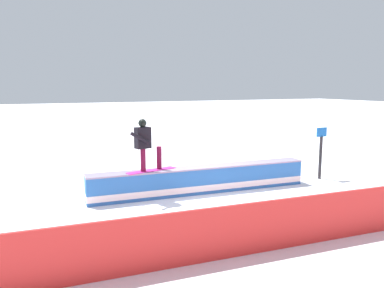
{
  "coord_description": "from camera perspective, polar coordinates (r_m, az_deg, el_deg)",
  "views": [
    {
      "loc": [
        4.67,
        9.6,
        3.07
      ],
      "look_at": [
        0.74,
        0.95,
        1.6
      ],
      "focal_mm": 35.56,
      "sensor_mm": 36.0,
      "label": 1
    }
  ],
  "objects": [
    {
      "name": "safety_fence",
      "position": [
        7.67,
        15.21,
        -11.21
      ],
      "size": [
        13.35,
        0.89,
        0.97
      ],
      "primitive_type": "cube",
      "rotation": [
        0.0,
        0.0,
        -0.06
      ],
      "color": "red",
      "rests_on": "ground_plane"
    },
    {
      "name": "trail_marker",
      "position": [
        13.21,
        18.74,
        -1.04
      ],
      "size": [
        0.4,
        0.1,
        1.71
      ],
      "color": "#262628",
      "rests_on": "ground_plane"
    },
    {
      "name": "ground_plane",
      "position": [
        11.11,
        1.47,
        -7.26
      ],
      "size": [
        120.0,
        120.0,
        0.0
      ],
      "primitive_type": "plane",
      "color": "white"
    },
    {
      "name": "grind_box",
      "position": [
        11.02,
        1.47,
        -5.53
      ],
      "size": [
        6.54,
        0.95,
        0.77
      ],
      "color": "blue",
      "rests_on": "ground_plane"
    },
    {
      "name": "snowboarder",
      "position": [
        10.23,
        -7.05,
        0.14
      ],
      "size": [
        1.46,
        0.63,
        1.43
      ],
      "color": "#C92897",
      "rests_on": "grind_box"
    }
  ]
}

